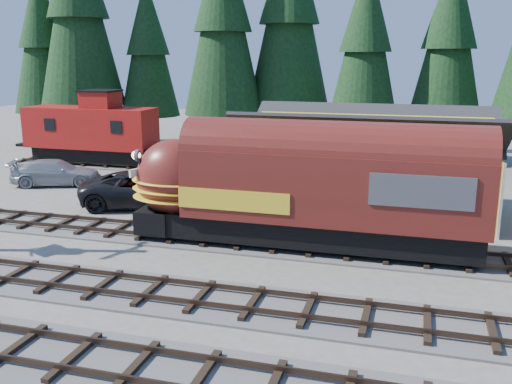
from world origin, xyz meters
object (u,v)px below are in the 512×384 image
(depot, at_px, (368,155))
(locomotive, at_px, (294,192))
(pickup_truck_a, at_px, (146,189))
(pickup_truck_b, at_px, (56,173))
(caboose, at_px, (91,131))

(depot, distance_m, locomotive, 6.95)
(pickup_truck_a, distance_m, pickup_truck_b, 8.28)
(locomotive, distance_m, caboose, 22.84)
(caboose, bearing_deg, pickup_truck_a, -46.57)
(locomotive, relative_size, pickup_truck_a, 2.21)
(pickup_truck_a, xyz_separation_m, pickup_truck_b, (-7.68, 3.10, -0.16))
(depot, distance_m, pickup_truck_a, 11.70)
(depot, bearing_deg, pickup_truck_b, 177.06)
(depot, xyz_separation_m, pickup_truck_b, (-19.01, 0.98, -2.18))
(depot, relative_size, locomotive, 0.86)
(caboose, distance_m, pickup_truck_a, 13.34)
(locomotive, height_order, pickup_truck_a, locomotive)
(caboose, bearing_deg, locomotive, -37.80)
(depot, height_order, caboose, caboose)
(depot, xyz_separation_m, locomotive, (-2.38, -6.50, -0.57))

